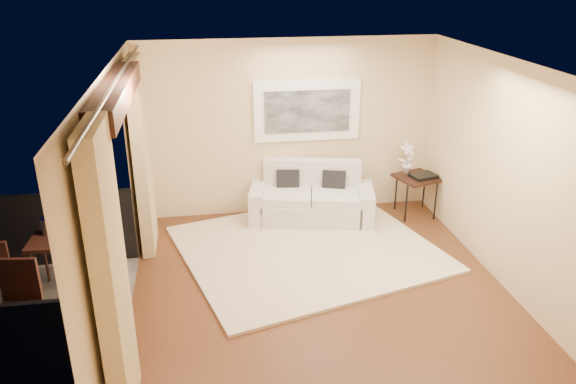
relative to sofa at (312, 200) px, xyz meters
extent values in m
plane|color=brown|center=(-0.29, -2.09, -0.31)|extent=(5.00, 5.00, 0.00)
plane|color=white|center=(-0.29, -2.09, 2.39)|extent=(5.00, 5.00, 0.00)
plane|color=beige|center=(-0.29, 0.41, 1.04)|extent=(4.50, 0.00, 4.50)
plane|color=beige|center=(-0.29, -4.59, 1.04)|extent=(4.50, 0.00, 4.50)
plane|color=beige|center=(1.96, -2.09, 1.04)|extent=(0.00, 5.00, 5.00)
plane|color=beige|center=(-2.54, -0.24, 1.04)|extent=(0.00, 2.70, 2.70)
plane|color=beige|center=(-2.54, -3.94, 1.04)|extent=(0.00, 2.70, 2.70)
plane|color=beige|center=(-2.54, -2.09, 2.24)|extent=(0.00, 2.40, 2.40)
cube|color=black|center=(-2.42, -2.09, 2.21)|extent=(0.28, 2.40, 0.22)
cube|color=#605B56|center=(-3.44, -2.09, -0.37)|extent=(1.80, 2.60, 0.12)
cube|color=black|center=(-3.44, -0.82, 0.19)|extent=(1.80, 0.06, 1.00)
cube|color=black|center=(-3.44, -3.36, 0.19)|extent=(1.80, 0.06, 1.00)
cube|color=#D0B680|center=(-2.40, -0.54, 1.01)|extent=(0.16, 0.75, 2.62)
cube|color=#D0B680|center=(-2.40, -3.64, 1.01)|extent=(0.16, 0.75, 2.62)
cylinder|color=#4C473F|center=(-2.40, -2.09, 2.32)|extent=(0.04, 4.80, 0.04)
cube|color=white|center=(-0.01, 0.38, 1.31)|extent=(1.62, 0.05, 0.92)
cube|color=black|center=(-0.01, 0.35, 1.31)|extent=(1.30, 0.02, 0.64)
cube|color=beige|center=(-0.25, -0.99, -0.29)|extent=(3.92, 3.63, 0.04)
cube|color=silver|center=(-0.01, -0.07, -0.13)|extent=(1.63, 1.09, 0.37)
cube|color=silver|center=(0.05, 0.24, 0.21)|extent=(1.51, 0.50, 0.72)
cube|color=silver|center=(-0.82, 0.11, -0.04)|extent=(0.37, 0.82, 0.55)
cube|color=silver|center=(0.79, -0.24, -0.04)|extent=(0.37, 0.82, 0.55)
cube|color=silver|center=(-0.37, -0.02, 0.12)|extent=(0.84, 0.84, 0.12)
cube|color=silver|center=(0.33, -0.17, 0.12)|extent=(0.84, 0.84, 0.12)
cube|color=black|center=(-0.34, 0.18, 0.27)|extent=(0.37, 0.20, 0.36)
cube|color=black|center=(0.35, 0.04, 0.27)|extent=(0.39, 0.27, 0.36)
cube|color=black|center=(1.64, -0.09, 0.30)|extent=(0.74, 0.74, 0.04)
cylinder|color=black|center=(1.40, -0.32, -0.02)|extent=(0.03, 0.03, 0.60)
cylinder|color=black|center=(1.87, -0.32, -0.02)|extent=(0.03, 0.03, 0.60)
cylinder|color=black|center=(1.40, 0.15, -0.02)|extent=(0.03, 0.03, 0.60)
cylinder|color=black|center=(1.87, 0.15, -0.02)|extent=(0.03, 0.03, 0.60)
cube|color=black|center=(1.71, -0.14, 0.35)|extent=(0.44, 0.37, 0.05)
imported|color=white|center=(1.51, 0.07, 0.58)|extent=(0.31, 0.25, 0.51)
cube|color=black|center=(-3.35, -1.52, 0.38)|extent=(0.64, 0.64, 0.05)
cylinder|color=black|center=(-3.60, -1.77, 0.02)|extent=(0.04, 0.04, 0.67)
cylinder|color=black|center=(-3.11, -1.77, 0.02)|extent=(0.04, 0.04, 0.67)
cylinder|color=black|center=(-3.60, -1.28, 0.02)|extent=(0.04, 0.04, 0.67)
cylinder|color=black|center=(-3.11, -1.28, 0.02)|extent=(0.04, 0.04, 0.67)
cube|color=black|center=(-3.99, -1.71, 0.09)|extent=(0.40, 0.40, 0.05)
cylinder|color=black|center=(-3.85, -1.55, -0.12)|extent=(0.03, 0.03, 0.39)
cylinder|color=black|center=(-3.83, -1.86, -0.12)|extent=(0.03, 0.03, 0.39)
cube|color=black|center=(-3.56, -2.59, 0.12)|extent=(0.45, 0.45, 0.05)
cube|color=black|center=(-3.54, -2.40, 0.36)|extent=(0.41, 0.10, 0.53)
cylinder|color=black|center=(-3.42, -2.77, -0.11)|extent=(0.03, 0.03, 0.41)
cylinder|color=black|center=(-3.71, -2.40, -0.11)|extent=(0.03, 0.03, 0.41)
cylinder|color=black|center=(-3.38, -2.44, -0.11)|extent=(0.03, 0.03, 0.41)
cylinder|color=white|center=(-3.46, -1.39, 0.50)|extent=(0.18, 0.18, 0.20)
cylinder|color=red|center=(-3.29, -1.42, 0.44)|extent=(0.06, 0.06, 0.07)
cylinder|color=silver|center=(-3.33, -1.66, 0.49)|extent=(0.04, 0.04, 0.18)
cylinder|color=silver|center=(-3.24, -1.58, 0.46)|extent=(0.06, 0.06, 0.12)
cylinder|color=silver|center=(-3.18, -1.50, 0.46)|extent=(0.06, 0.06, 0.12)
camera|label=1|loc=(-1.60, -7.74, 3.41)|focal=35.00mm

